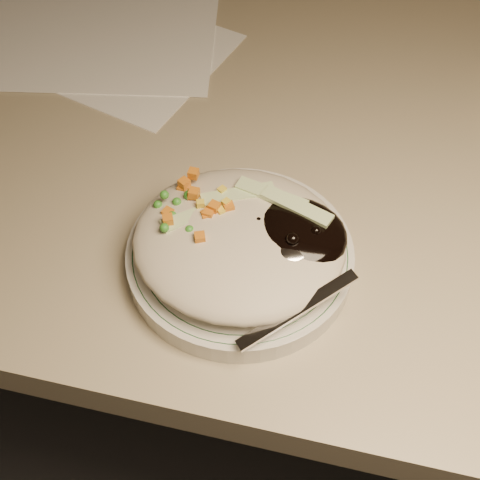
# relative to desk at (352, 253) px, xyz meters

# --- Properties ---
(desk) EXTENTS (1.40, 0.70, 0.74)m
(desk) POSITION_rel_desk_xyz_m (0.00, 0.00, 0.00)
(desk) COLOR gray
(desk) RESTS_ON ground
(plate) EXTENTS (0.21, 0.21, 0.02)m
(plate) POSITION_rel_desk_xyz_m (-0.11, -0.20, 0.21)
(plate) COLOR silver
(plate) RESTS_ON desk
(plate_rim) EXTENTS (0.20, 0.20, 0.00)m
(plate_rim) POSITION_rel_desk_xyz_m (-0.11, -0.20, 0.22)
(plate_rim) COLOR #144723
(plate_rim) RESTS_ON plate
(meal) EXTENTS (0.21, 0.19, 0.05)m
(meal) POSITION_rel_desk_xyz_m (-0.10, -0.20, 0.24)
(meal) COLOR #C0B49C
(meal) RESTS_ON plate
(papers) EXTENTS (0.35, 0.29, 0.00)m
(papers) POSITION_rel_desk_xyz_m (-0.36, 0.10, 0.20)
(papers) COLOR white
(papers) RESTS_ON desk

